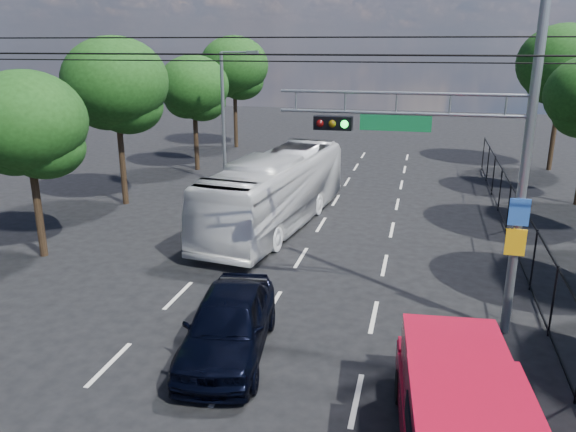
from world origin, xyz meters
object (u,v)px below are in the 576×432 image
(red_pickup, at_px, (460,413))
(navy_hatchback, at_px, (228,324))
(signal_mast, at_px, (476,136))
(white_van, at_px, (255,186))
(white_bus, at_px, (276,191))

(red_pickup, distance_m, navy_hatchback, 5.97)
(signal_mast, relative_size, white_van, 2.07)
(white_bus, bearing_deg, white_van, 126.75)
(red_pickup, relative_size, white_bus, 0.52)
(signal_mast, distance_m, white_bus, 10.95)
(white_bus, xyz_separation_m, white_van, (-2.00, 3.51, -0.77))
(navy_hatchback, bearing_deg, red_pickup, -34.13)
(red_pickup, height_order, white_van, red_pickup)
(red_pickup, xyz_separation_m, white_bus, (-6.85, 12.90, 0.44))
(signal_mast, bearing_deg, white_van, 129.82)
(red_pickup, bearing_deg, signal_mast, 87.11)
(white_bus, distance_m, white_van, 4.11)
(signal_mast, xyz_separation_m, red_pickup, (-0.28, -5.47, -4.15))
(signal_mast, relative_size, red_pickup, 1.68)
(signal_mast, xyz_separation_m, white_bus, (-7.13, 7.43, -3.71))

